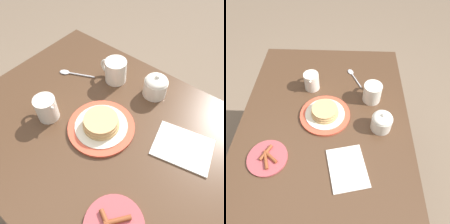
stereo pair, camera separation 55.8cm
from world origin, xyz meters
TOP-DOWN VIEW (x-y plane):
  - ground_plane at (0.00, 0.00)m, footprint 8.00×8.00m
  - dining_table at (0.00, 0.00)m, footprint 1.13×0.81m
  - pancake_plate at (0.04, 0.00)m, footprint 0.24×0.24m
  - side_plate_bacon at (-0.20, 0.22)m, footprint 0.17×0.17m
  - coffee_mug at (0.16, -0.23)m, footprint 0.12×0.09m
  - creamer_pitcher at (0.23, 0.08)m, footprint 0.12×0.08m
  - sugar_bowl at (-0.02, -0.26)m, footprint 0.09×0.09m
  - napkin at (-0.23, -0.11)m, footprint 0.22×0.19m
  - spoon at (0.34, -0.13)m, footprint 0.15×0.08m

SIDE VIEW (x-z plane):
  - ground_plane at x=0.00m, z-range 0.00..0.00m
  - dining_table at x=0.00m, z-range 0.23..0.96m
  - napkin at x=-0.23m, z-range 0.73..0.74m
  - spoon at x=0.34m, z-range 0.73..0.74m
  - side_plate_bacon at x=-0.20m, z-range 0.73..0.75m
  - pancake_plate at x=0.04m, z-range 0.73..0.78m
  - sugar_bowl at x=-0.02m, z-range 0.73..0.83m
  - creamer_pitcher at x=0.23m, z-range 0.73..0.83m
  - coffee_mug at x=0.16m, z-range 0.73..0.83m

